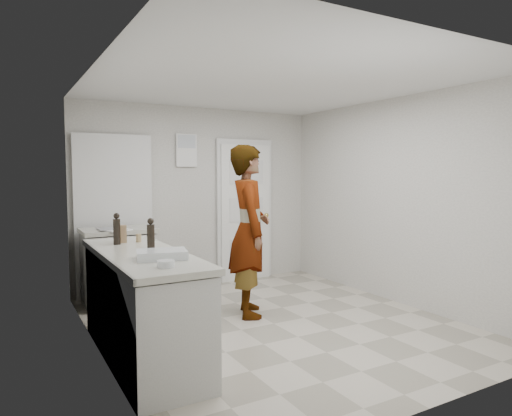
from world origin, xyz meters
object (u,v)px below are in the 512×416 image
cake_mix_box (121,234)px  oil_cruet_b (117,229)px  oil_cruet_a (151,234)px  person (249,231)px  spice_jar (139,238)px  baking_dish (162,255)px  egg_bowl (166,264)px

cake_mix_box → oil_cruet_b: 0.11m
oil_cruet_a → person: bearing=20.8°
spice_jar → baking_dish: 0.94m
person → oil_cruet_b: (-1.47, -0.12, 0.12)m
oil_cruet_a → egg_bowl: size_ratio=2.18×
egg_bowl → baking_dish: bearing=77.2°
cake_mix_box → oil_cruet_b: oil_cruet_b is taller
egg_bowl → cake_mix_box: bearing=90.5°
oil_cruet_b → baking_dish: oil_cruet_b is taller
spice_jar → oil_cruet_b: 0.24m
person → oil_cruet_b: 1.48m
oil_cruet_a → oil_cruet_b: size_ratio=0.91×
oil_cruet_b → baking_dish: bearing=-81.1°
person → baking_dish: 1.67m
baking_dish → egg_bowl: 0.33m
baking_dish → person: bearing=37.3°
oil_cruet_b → baking_dish: (0.14, -0.89, -0.11)m
baking_dish → egg_bowl: (-0.07, -0.32, -0.01)m
spice_jar → egg_bowl: 1.27m
cake_mix_box → egg_bowl: size_ratio=1.37×
oil_cruet_b → egg_bowl: (0.07, -1.21, -0.12)m
oil_cruet_a → egg_bowl: oil_cruet_a is taller
baking_dish → egg_bowl: baking_dish is taller
person → oil_cruet_a: size_ratio=7.08×
oil_cruet_a → baking_dish: oil_cruet_a is taller
oil_cruet_b → baking_dish: 0.91m
spice_jar → oil_cruet_a: size_ratio=0.29×
oil_cruet_a → egg_bowl: (-0.15, -0.86, -0.10)m
person → cake_mix_box: 1.42m
cake_mix_box → person: bearing=11.8°
person → egg_bowl: (-1.40, -1.34, 0.00)m
person → cake_mix_box: size_ratio=11.29×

